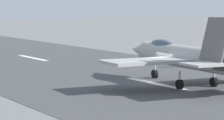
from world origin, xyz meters
The scene contains 5 objects.
ground_plane centered at (0.00, 0.00, 0.00)m, with size 400.00×400.00×0.00m, color slate.
runway_strip centered at (-0.02, 0.00, 0.01)m, with size 240.00×26.00×0.02m.
fighter_jet centered at (-1.81, -1.53, 2.37)m, with size 16.51×14.88×5.56m.
crew_person centered at (8.62, -9.35, 0.86)m, with size 0.55×0.50×1.72m.
marker_cone_far centered at (17.95, -12.78, 0.28)m, with size 0.44×0.44×0.55m, color orange.
Camera 1 is at (-38.08, 26.63, 6.53)m, focal length 91.92 mm.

